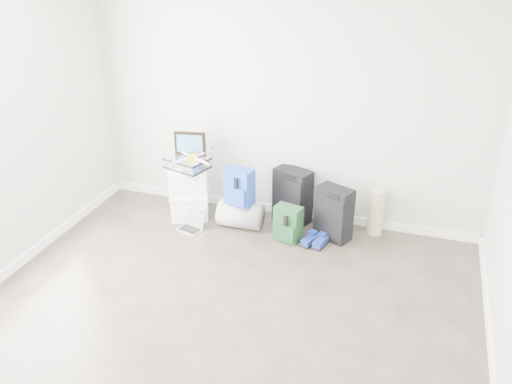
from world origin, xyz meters
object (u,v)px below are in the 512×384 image
(boxes_stack, at_px, (189,193))
(carry_on, at_px, (334,214))
(large_suitcase, at_px, (292,196))
(laptop, at_px, (192,225))
(briefcase, at_px, (187,163))
(duffel_bag, at_px, (241,215))

(boxes_stack, xyz_separation_m, carry_on, (1.70, 0.04, -0.02))
(large_suitcase, distance_m, laptop, 1.20)
(laptop, bearing_deg, briefcase, 133.72)
(briefcase, relative_size, large_suitcase, 0.69)
(briefcase, bearing_deg, boxes_stack, 0.00)
(boxes_stack, distance_m, carry_on, 1.70)
(large_suitcase, bearing_deg, carry_on, -1.88)
(boxes_stack, height_order, carry_on, boxes_stack)
(briefcase, height_order, laptop, briefcase)
(briefcase, distance_m, large_suitcase, 1.26)
(boxes_stack, relative_size, laptop, 2.00)
(large_suitcase, bearing_deg, duffel_bag, -126.72)
(large_suitcase, bearing_deg, laptop, -129.99)
(briefcase, xyz_separation_m, carry_on, (1.70, 0.04, -0.40))
(carry_on, relative_size, laptop, 1.90)
(duffel_bag, height_order, large_suitcase, large_suitcase)
(briefcase, distance_m, carry_on, 1.75)
(carry_on, distance_m, laptop, 1.62)
(briefcase, bearing_deg, laptop, -46.07)
(briefcase, bearing_deg, duffel_bag, 13.65)
(boxes_stack, bearing_deg, large_suitcase, -7.77)
(boxes_stack, height_order, duffel_bag, boxes_stack)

